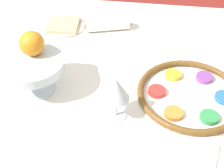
# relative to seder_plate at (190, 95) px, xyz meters

# --- Properties ---
(dining_table) EXTENTS (1.43, 0.99, 0.78)m
(dining_table) POSITION_rel_seder_plate_xyz_m (0.23, -0.11, -0.40)
(dining_table) COLOR white
(dining_table) RESTS_ON ground_plane
(seder_plate) EXTENTS (0.32, 0.32, 0.03)m
(seder_plate) POSITION_rel_seder_plate_xyz_m (0.00, 0.00, 0.00)
(seder_plate) COLOR white
(seder_plate) RESTS_ON dining_table
(wine_glass) EXTENTS (0.08, 0.08, 0.14)m
(wine_glass) POSITION_rel_seder_plate_xyz_m (0.21, 0.10, 0.09)
(wine_glass) COLOR silver
(wine_glass) RESTS_ON dining_table
(fruit_stand) EXTENTS (0.19, 0.19, 0.11)m
(fruit_stand) POSITION_rel_seder_plate_xyz_m (0.47, 0.02, 0.07)
(fruit_stand) COLOR silver
(fruit_stand) RESTS_ON dining_table
(orange_fruit) EXTENTS (0.07, 0.07, 0.07)m
(orange_fruit) POSITION_rel_seder_plate_xyz_m (0.48, -0.01, 0.13)
(orange_fruit) COLOR orange
(orange_fruit) RESTS_ON fruit_stand
(bread_plate) EXTENTS (0.17, 0.17, 0.02)m
(bread_plate) POSITION_rel_seder_plate_xyz_m (0.49, -0.35, -0.01)
(bread_plate) COLOR beige
(bread_plate) RESTS_ON dining_table
(napkin_roll) EXTENTS (0.18, 0.10, 0.05)m
(napkin_roll) POSITION_rel_seder_plate_xyz_m (0.31, -0.35, 0.01)
(napkin_roll) COLOR white
(napkin_roll) RESTS_ON dining_table
(fork_right) EXTENTS (0.06, 0.16, 0.01)m
(fork_right) POSITION_rel_seder_plate_xyz_m (-0.04, 0.24, -0.01)
(fork_right) COLOR silver
(fork_right) RESTS_ON dining_table
(spoon) EXTENTS (0.15, 0.05, 0.01)m
(spoon) POSITION_rel_seder_plate_xyz_m (0.28, -0.40, -0.01)
(spoon) COLOR silver
(spoon) RESTS_ON dining_table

